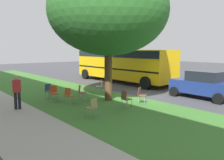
% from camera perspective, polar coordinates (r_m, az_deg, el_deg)
% --- Properties ---
extents(ground, '(80.00, 80.00, 0.00)m').
position_cam_1_polar(ground, '(14.65, 7.08, -4.02)').
color(ground, '#424247').
extents(grass_verge, '(48.00, 6.00, 0.01)m').
position_cam_1_polar(grass_verge, '(12.56, -3.02, -5.90)').
color(grass_verge, '#3D752D').
rests_on(grass_verge, ground).
extents(sidewalk_strip, '(48.00, 2.80, 0.01)m').
position_cam_1_polar(sidewalk_strip, '(10.62, -22.64, -8.97)').
color(sidewalk_strip, '#ADA89E').
rests_on(sidewalk_strip, ground).
extents(street_tree, '(6.67, 6.67, 7.50)m').
position_cam_1_polar(street_tree, '(13.38, -0.93, 16.57)').
color(street_tree, brown).
rests_on(street_tree, ground).
extents(chair_0, '(0.48, 0.47, 0.88)m').
position_cam_1_polar(chair_0, '(14.32, -15.24, -2.38)').
color(chair_0, '#335184').
rests_on(chair_0, ground).
extents(chair_1, '(0.46, 0.46, 0.88)m').
position_cam_1_polar(chair_1, '(11.63, 3.39, -4.38)').
color(chair_1, brown).
rests_on(chair_1, ground).
extents(chair_2, '(0.59, 0.59, 0.88)m').
position_cam_1_polar(chair_2, '(15.67, -2.98, -1.29)').
color(chair_2, beige).
rests_on(chair_2, ground).
extents(chair_3, '(0.54, 0.55, 0.88)m').
position_cam_1_polar(chair_3, '(13.50, -7.54, -2.77)').
color(chair_3, '#B7332D').
rests_on(chair_3, ground).
extents(chair_4, '(0.52, 0.51, 0.88)m').
position_cam_1_polar(chair_4, '(9.90, -4.92, -6.52)').
color(chair_4, olive).
rests_on(chair_4, ground).
extents(chair_5, '(0.57, 0.56, 0.88)m').
position_cam_1_polar(chair_5, '(12.69, 7.17, -3.43)').
color(chair_5, brown).
rests_on(chair_5, ground).
extents(chair_6, '(0.52, 0.53, 0.88)m').
position_cam_1_polar(chair_6, '(12.69, -10.49, -3.49)').
color(chair_6, '#C64C1E').
rests_on(chair_6, ground).
extents(chair_7, '(0.50, 0.50, 0.88)m').
position_cam_1_polar(chair_7, '(13.58, -14.11, -2.87)').
color(chair_7, '#C64C1E').
rests_on(chair_7, ground).
extents(parked_car, '(3.70, 1.92, 1.65)m').
position_cam_1_polar(parked_car, '(14.94, 21.51, -1.01)').
color(parked_car, navy).
rests_on(parked_car, ground).
extents(school_bus, '(10.40, 2.80, 2.88)m').
position_cam_1_polar(school_bus, '(20.76, 2.43, 4.31)').
color(school_bus, yellow).
rests_on(school_bus, ground).
extents(pedestrian_0, '(0.36, 0.41, 1.69)m').
position_cam_1_polar(pedestrian_0, '(12.20, -22.30, -2.43)').
color(pedestrian_0, black).
rests_on(pedestrian_0, ground).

